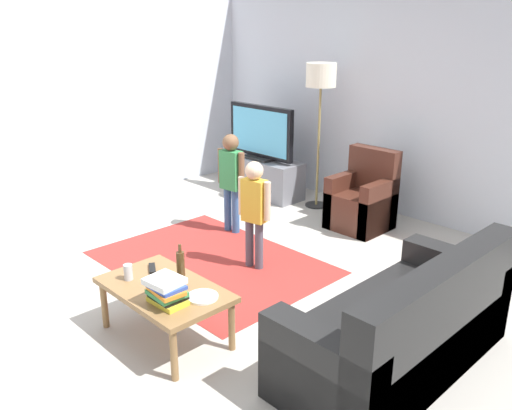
{
  "coord_description": "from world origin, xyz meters",
  "views": [
    {
      "loc": [
        3.3,
        -2.59,
        2.23
      ],
      "look_at": [
        0.0,
        0.6,
        0.65
      ],
      "focal_mm": 37.3,
      "sensor_mm": 36.0,
      "label": 1
    }
  ],
  "objects_px": {
    "soda_can": "(128,272)",
    "child_near_tv": "(231,174)",
    "armchair": "(364,202)",
    "tv_remote": "(152,268)",
    "coffee_table": "(164,293)",
    "book_stack": "(167,291)",
    "bottle": "(181,267)",
    "child_center": "(254,205)",
    "tv": "(261,133)",
    "plate": "(203,297)",
    "couch": "(407,332)",
    "floor_lamp": "(321,83)",
    "tv_stand": "(262,177)"
  },
  "relations": [
    {
      "from": "child_center",
      "to": "child_near_tv",
      "type": "bearing_deg",
      "value": 151.34
    },
    {
      "from": "tv",
      "to": "book_stack",
      "type": "bearing_deg",
      "value": -54.11
    },
    {
      "from": "tv_remote",
      "to": "soda_can",
      "type": "distance_m",
      "value": 0.23
    },
    {
      "from": "floor_lamp",
      "to": "child_near_tv",
      "type": "xyz_separation_m",
      "value": [
        -0.09,
        -1.36,
        -0.88
      ]
    },
    {
      "from": "coffee_table",
      "to": "book_stack",
      "type": "bearing_deg",
      "value": -29.43
    },
    {
      "from": "tv_stand",
      "to": "book_stack",
      "type": "distance_m",
      "value": 3.82
    },
    {
      "from": "tv_stand",
      "to": "soda_can",
      "type": "height_order",
      "value": "soda_can"
    },
    {
      "from": "couch",
      "to": "soda_can",
      "type": "bearing_deg",
      "value": -148.46
    },
    {
      "from": "floor_lamp",
      "to": "tv_remote",
      "type": "relative_size",
      "value": 10.47
    },
    {
      "from": "tv_remote",
      "to": "plate",
      "type": "height_order",
      "value": "plate"
    },
    {
      "from": "floor_lamp",
      "to": "plate",
      "type": "xyz_separation_m",
      "value": [
        1.49,
        -3.03,
        -1.12
      ]
    },
    {
      "from": "couch",
      "to": "book_stack",
      "type": "relative_size",
      "value": 6.37
    },
    {
      "from": "armchair",
      "to": "tv_remote",
      "type": "relative_size",
      "value": 5.29
    },
    {
      "from": "floor_lamp",
      "to": "plate",
      "type": "height_order",
      "value": "floor_lamp"
    },
    {
      "from": "child_center",
      "to": "couch",
      "type": "bearing_deg",
      "value": -11.5
    },
    {
      "from": "child_center",
      "to": "soda_can",
      "type": "relative_size",
      "value": 8.69
    },
    {
      "from": "floor_lamp",
      "to": "child_center",
      "type": "relative_size",
      "value": 1.71
    },
    {
      "from": "child_near_tv",
      "to": "child_center",
      "type": "bearing_deg",
      "value": -28.66
    },
    {
      "from": "armchair",
      "to": "floor_lamp",
      "type": "bearing_deg",
      "value": 167.22
    },
    {
      "from": "child_center",
      "to": "plate",
      "type": "xyz_separation_m",
      "value": [
        0.74,
        -1.21,
        -0.2
      ]
    },
    {
      "from": "tv",
      "to": "tv_remote",
      "type": "relative_size",
      "value": 6.47
    },
    {
      "from": "tv",
      "to": "child_center",
      "type": "distance_m",
      "value": 2.3
    },
    {
      "from": "soda_can",
      "to": "child_near_tv",
      "type": "bearing_deg",
      "value": 117.48
    },
    {
      "from": "couch",
      "to": "plate",
      "type": "xyz_separation_m",
      "value": [
        -1.11,
        -0.83,
        0.14
      ]
    },
    {
      "from": "couch",
      "to": "soda_can",
      "type": "relative_size",
      "value": 15.0
    },
    {
      "from": "bottle",
      "to": "plate",
      "type": "bearing_deg",
      "value": -4.23
    },
    {
      "from": "coffee_table",
      "to": "plate",
      "type": "xyz_separation_m",
      "value": [
        0.32,
        0.1,
        0.06
      ]
    },
    {
      "from": "couch",
      "to": "tv_stand",
      "type": "bearing_deg",
      "value": 149.29
    },
    {
      "from": "floor_lamp",
      "to": "tv_remote",
      "type": "xyz_separation_m",
      "value": [
        0.87,
        -3.03,
        -1.11
      ]
    },
    {
      "from": "coffee_table",
      "to": "child_near_tv",
      "type": "bearing_deg",
      "value": 125.52
    },
    {
      "from": "child_center",
      "to": "tv",
      "type": "bearing_deg",
      "value": 134.03
    },
    {
      "from": "floor_lamp",
      "to": "tv_remote",
      "type": "height_order",
      "value": "floor_lamp"
    },
    {
      "from": "armchair",
      "to": "soda_can",
      "type": "relative_size",
      "value": 7.5
    },
    {
      "from": "armchair",
      "to": "child_center",
      "type": "distance_m",
      "value": 1.66
    },
    {
      "from": "child_near_tv",
      "to": "armchair",
      "type": "bearing_deg",
      "value": 51.26
    },
    {
      "from": "armchair",
      "to": "tv_remote",
      "type": "bearing_deg",
      "value": -89.5
    },
    {
      "from": "bottle",
      "to": "armchair",
      "type": "bearing_deg",
      "value": 97.58
    },
    {
      "from": "child_near_tv",
      "to": "plate",
      "type": "distance_m",
      "value": 2.31
    },
    {
      "from": "plate",
      "to": "coffee_table",
      "type": "bearing_deg",
      "value": -162.66
    },
    {
      "from": "armchair",
      "to": "plate",
      "type": "bearing_deg",
      "value": -77.19
    },
    {
      "from": "bottle",
      "to": "floor_lamp",
      "type": "bearing_deg",
      "value": 112.05
    },
    {
      "from": "couch",
      "to": "bottle",
      "type": "height_order",
      "value": "couch"
    },
    {
      "from": "bottle",
      "to": "tv_remote",
      "type": "bearing_deg",
      "value": -176.73
    },
    {
      "from": "child_near_tv",
      "to": "couch",
      "type": "bearing_deg",
      "value": -17.27
    },
    {
      "from": "book_stack",
      "to": "armchair",
      "type": "bearing_deg",
      "value": 100.01
    },
    {
      "from": "tv_remote",
      "to": "plate",
      "type": "distance_m",
      "value": 0.62
    },
    {
      "from": "tv",
      "to": "soda_can",
      "type": "distance_m",
      "value": 3.55
    },
    {
      "from": "tv_stand",
      "to": "bottle",
      "type": "distance_m",
      "value": 3.54
    },
    {
      "from": "armchair",
      "to": "plate",
      "type": "distance_m",
      "value": 2.91
    },
    {
      "from": "child_near_tv",
      "to": "plate",
      "type": "bearing_deg",
      "value": -46.51
    }
  ]
}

